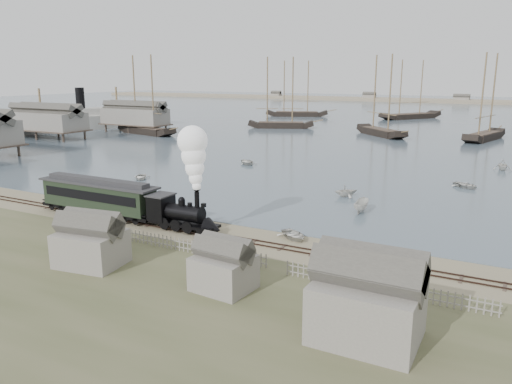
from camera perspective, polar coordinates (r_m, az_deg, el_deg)
The scene contains 26 objects.
ground at distance 47.60m, azimuth 1.85°, elevation -5.29°, with size 600.00×600.00×0.00m, color gray.
harbor_water at distance 212.01m, azimuth 22.77°, elevation 8.22°, with size 600.00×336.00×0.06m, color #4B5D6C.
rail_track at distance 45.90m, azimuth 0.75°, elevation -5.95°, with size 120.00×1.80×0.16m.
picket_fence_west at distance 45.24m, azimuth -9.59°, elevation -6.48°, with size 19.00×0.10×1.20m, color gray, non-canonical shape.
picket_fence_east at distance 37.09m, azimuth 14.42°, elevation -11.30°, with size 15.00×0.10×1.20m, color gray, non-canonical shape.
shed_left at distance 43.32m, azimuth -18.19°, elevation -7.90°, with size 5.00×4.00×4.10m, color gray, non-canonical shape.
shed_mid at distance 36.90m, azimuth -3.68°, elevation -11.01°, with size 4.00×3.50×3.60m, color gray, non-canonical shape.
shed_right at distance 31.33m, azimuth 12.37°, elevation -16.02°, with size 6.00×5.00×5.10m, color gray, non-canonical shape.
western_wharf at distance 125.64m, azimuth -22.08°, elevation 7.29°, with size 36.00×56.00×8.00m, color gray, non-canonical shape.
far_spit at distance 291.61m, azimuth 24.36°, elevation 9.20°, with size 500.00×20.00×1.80m, color tan.
locomotive at distance 48.63m, azimuth -7.58°, elevation 0.68°, with size 8.09×3.02×10.09m.
passenger_coach at distance 56.98m, azimuth -17.58°, elevation -0.37°, with size 15.10×2.91×3.67m.
beached_dinghy at distance 47.49m, azimuth 4.34°, elevation -4.91°, with size 3.47×2.48×0.72m, color silver.
steamship at distance 148.74m, azimuth -19.38°, elevation 8.98°, with size 52.50×8.75×11.48m, color silver, non-canonical shape.
rowboat_0 at distance 75.52m, azimuth -13.05°, elevation 1.70°, with size 3.37×2.41×0.70m, color silver.
rowboat_1 at distance 63.96m, azimuth 10.22°, elevation 0.15°, with size 2.94×2.53×1.55m, color silver.
rowboat_2 at distance 57.29m, azimuth 11.90°, elevation -1.57°, with size 3.54×1.33×1.37m, color silver.
rowboat_3 at distance 73.74m, azimuth 22.83°, elevation 0.74°, with size 3.65×2.60×0.76m, color silver.
rowboat_6 at distance 86.14m, azimuth -1.06°, elevation 3.50°, with size 3.98×2.84×0.82m, color silver.
rowboat_7 at distance 89.66m, azimuth 26.36°, elevation 2.79°, with size 3.30×2.85×1.74m, color silver.
schooner_0 at distance 132.01m, azimuth -12.65°, elevation 10.80°, with size 19.87×4.59×20.00m, color black, non-canonical shape.
schooner_1 at distance 143.72m, azimuth 2.90°, elevation 11.28°, with size 18.62×4.30×20.00m, color black, non-canonical shape.
schooner_2 at distance 129.27m, azimuth 14.30°, elevation 10.67°, with size 18.84×4.35×20.00m, color black, non-canonical shape.
schooner_3 at distance 128.39m, azimuth 25.02°, elevation 9.83°, with size 18.77×4.33×20.00m, color black, non-canonical shape.
schooner_6 at distance 184.82m, azimuth 4.73°, elevation 11.71°, with size 22.37×5.16×20.00m, color black, non-canonical shape.
schooner_7 at distance 182.60m, azimuth 17.41°, elevation 11.14°, with size 24.87×5.74×20.00m, color black, non-canonical shape.
Camera 1 is at (19.78, -40.54, 15.21)m, focal length 35.00 mm.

